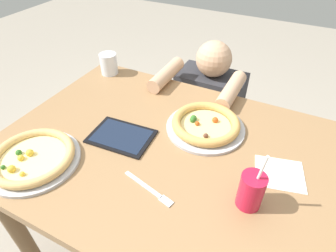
{
  "coord_description": "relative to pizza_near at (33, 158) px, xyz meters",
  "views": [
    {
      "loc": [
        0.37,
        -0.68,
        1.48
      ],
      "look_at": [
        -0.01,
        0.08,
        0.78
      ],
      "focal_mm": 30.03,
      "sensor_mm": 36.0,
      "label": 1
    }
  ],
  "objects": [
    {
      "name": "ground_plane",
      "position": [
        0.36,
        0.28,
        -0.77
      ],
      "size": [
        8.0,
        8.0,
        0.0
      ],
      "primitive_type": "plane",
      "color": "#9E9384"
    },
    {
      "name": "dining_table",
      "position": [
        0.36,
        0.28,
        -0.13
      ],
      "size": [
        1.23,
        0.92,
        0.75
      ],
      "color": "#936D47",
      "rests_on": "ground"
    },
    {
      "name": "pizza_near",
      "position": [
        0.0,
        0.0,
        0.0
      ],
      "size": [
        0.32,
        0.32,
        0.04
      ],
      "color": "#B7B7BC",
      "rests_on": "dining_table"
    },
    {
      "name": "pizza_far",
      "position": [
        0.48,
        0.45,
        0.0
      ],
      "size": [
        0.32,
        0.32,
        0.05
      ],
      "color": "#B7B7BC",
      "rests_on": "dining_table"
    },
    {
      "name": "drink_cup_colored",
      "position": [
        0.72,
        0.17,
        0.04
      ],
      "size": [
        0.08,
        0.08,
        0.21
      ],
      "color": "red",
      "rests_on": "dining_table"
    },
    {
      "name": "water_cup_clear",
      "position": [
        -0.14,
        0.65,
        0.03
      ],
      "size": [
        0.09,
        0.09,
        0.11
      ],
      "color": "silver",
      "rests_on": "dining_table"
    },
    {
      "name": "paper_napkin",
      "position": [
        0.79,
        0.33,
        -0.02
      ],
      "size": [
        0.19,
        0.18,
        0.0
      ],
      "primitive_type": "cube",
      "rotation": [
        0.0,
        0.0,
        0.24
      ],
      "color": "white",
      "rests_on": "dining_table"
    },
    {
      "name": "fork",
      "position": [
        0.43,
        0.08,
        -0.02
      ],
      "size": [
        0.2,
        0.07,
        0.0
      ],
      "color": "silver",
      "rests_on": "dining_table"
    },
    {
      "name": "tablet",
      "position": [
        0.2,
        0.25,
        -0.02
      ],
      "size": [
        0.25,
        0.19,
        0.01
      ],
      "color": "black",
      "rests_on": "dining_table"
    },
    {
      "name": "diner_seated",
      "position": [
        0.33,
        0.94,
        -0.36
      ],
      "size": [
        0.41,
        0.52,
        0.9
      ],
      "color": "#333847",
      "rests_on": "ground"
    }
  ]
}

